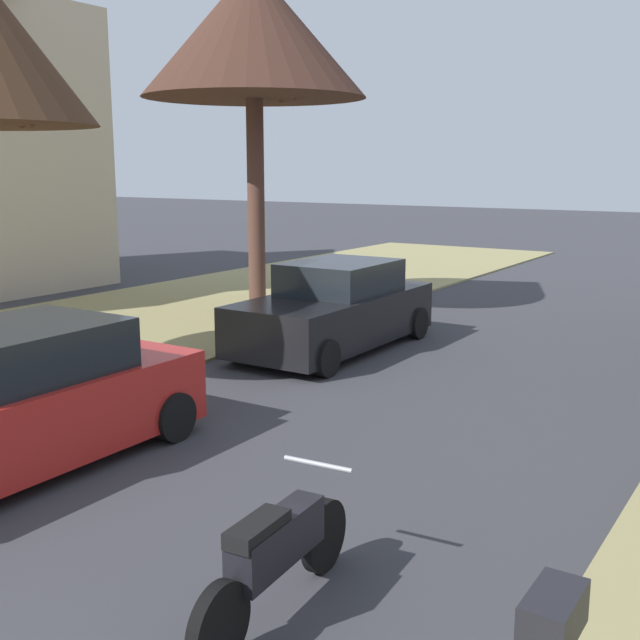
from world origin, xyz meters
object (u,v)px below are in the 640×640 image
parked_motorcycle (276,554)px  parked_sedan_red (9,405)px  street_tree_left_mid_b (253,33)px  parked_sedan_black (335,310)px

parked_motorcycle → parked_sedan_red: bearing=169.7°
parked_motorcycle → street_tree_left_mid_b: bearing=127.9°
street_tree_left_mid_b → parked_sedan_black: street_tree_left_mid_b is taller
street_tree_left_mid_b → parked_motorcycle: (7.32, -9.39, -5.48)m
parked_sedan_red → street_tree_left_mid_b: bearing=110.5°
parked_sedan_red → parked_sedan_black: size_ratio=1.00×
street_tree_left_mid_b → parked_motorcycle: 13.10m
street_tree_left_mid_b → parked_sedan_red: size_ratio=1.65×
street_tree_left_mid_b → parked_motorcycle: street_tree_left_mid_b is taller
parked_sedan_black → parked_motorcycle: 8.54m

